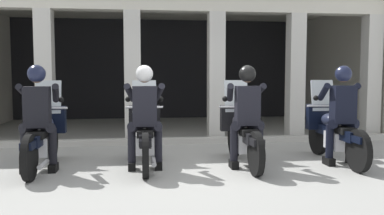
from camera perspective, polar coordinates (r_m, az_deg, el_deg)
ground_plane at (r=9.56m, az=-1.99°, el=-4.10°), size 80.00×80.00×0.00m
station_building at (r=11.71m, az=-3.47°, el=8.07°), size 10.22×5.36×3.40m
kerb_strip at (r=8.63m, az=-2.09°, el=-4.64°), size 9.72×0.24×0.12m
motorcycle_far_left at (r=6.77m, az=-19.89°, el=-3.69°), size 0.62×2.04×1.35m
police_officer_far_left at (r=6.45m, az=-20.57°, el=-0.20°), size 0.63×0.61×1.58m
motorcycle_center_left at (r=6.57m, az=-6.55°, el=-3.69°), size 0.62×2.04×1.35m
police_officer_center_left at (r=6.24m, az=-6.57°, el=-0.08°), size 0.63×0.61×1.58m
motorcycle_center_right at (r=6.69m, az=6.96°, el=-3.55°), size 0.62×2.04×1.35m
police_officer_center_right at (r=6.37m, az=7.60°, el=-0.00°), size 0.63×0.61×1.58m
motorcycle_far_right at (r=7.25m, az=18.96°, el=-3.13°), size 0.62×2.04×1.35m
police_officer_far_right at (r=6.96m, az=20.06°, el=0.14°), size 0.63×0.61×1.58m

